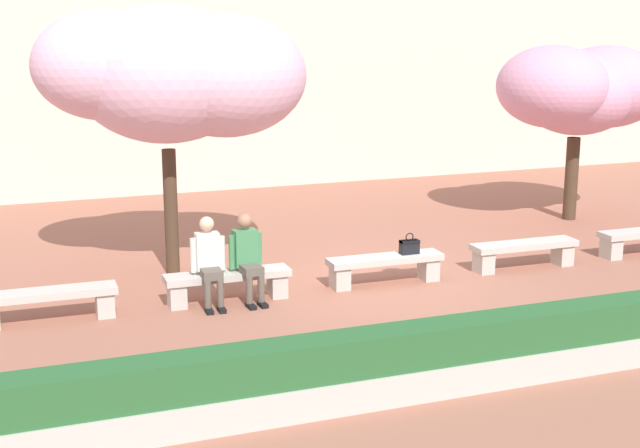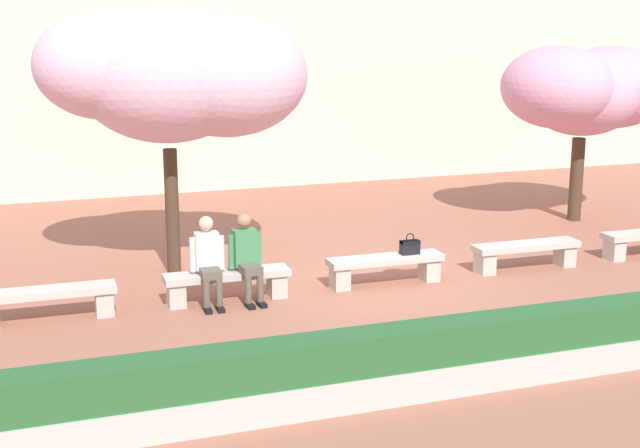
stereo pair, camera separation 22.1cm
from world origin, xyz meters
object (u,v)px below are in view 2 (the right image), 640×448
at_px(handbag, 410,246).
at_px(cherry_tree_secondary, 585,90).
at_px(person_seated_left, 208,258).
at_px(cherry_tree_main, 174,73).
at_px(stone_bench_near_east, 526,251).
at_px(person_seated_right, 247,254).
at_px(stone_bench_west_end, 48,299).
at_px(stone_bench_near_west, 227,281).
at_px(stone_bench_center, 385,265).

bearing_deg(handbag, cherry_tree_secondary, 28.86).
xyz_separation_m(person_seated_left, handbag, (3.21, 0.05, -0.12)).
height_order(cherry_tree_main, cherry_tree_secondary, cherry_tree_main).
bearing_deg(stone_bench_near_east, person_seated_right, -179.36).
bearing_deg(cherry_tree_secondary, person_seated_left, -161.05).
relative_size(handbag, cherry_tree_secondary, 0.09).
bearing_deg(stone_bench_west_end, person_seated_left, -1.37).
height_order(stone_bench_west_end, person_seated_right, person_seated_right).
bearing_deg(stone_bench_west_end, handbag, -0.08).
distance_m(stone_bench_west_end, stone_bench_near_west, 2.52).
distance_m(stone_bench_near_west, cherry_tree_secondary, 8.82).
xyz_separation_m(stone_bench_near_west, person_seated_left, (-0.28, -0.05, 0.39)).
height_order(stone_bench_center, cherry_tree_main, cherry_tree_main).
relative_size(stone_bench_near_east, cherry_tree_secondary, 0.51).
bearing_deg(person_seated_left, stone_bench_near_west, 10.66).
xyz_separation_m(stone_bench_center, person_seated_left, (-2.81, -0.05, 0.39)).
xyz_separation_m(stone_bench_near_west, handbag, (2.93, -0.01, 0.27)).
height_order(stone_bench_center, person_seated_left, person_seated_left).
height_order(handbag, cherry_tree_secondary, cherry_tree_secondary).
bearing_deg(person_seated_left, person_seated_right, 0.02).
bearing_deg(stone_bench_near_west, cherry_tree_main, 101.48).
xyz_separation_m(person_seated_left, cherry_tree_main, (-0.06, 1.77, 2.52)).
relative_size(stone_bench_near_west, stone_bench_near_east, 1.00).
distance_m(stone_bench_center, handbag, 0.49).
distance_m(stone_bench_west_end, handbag, 5.46).
relative_size(stone_bench_near_west, cherry_tree_secondary, 0.51).
height_order(stone_bench_near_west, handbag, handbag).
xyz_separation_m(stone_bench_west_end, person_seated_right, (2.81, -0.05, 0.39)).
distance_m(cherry_tree_main, cherry_tree_secondary, 8.46).
relative_size(handbag, cherry_tree_main, 0.08).
xyz_separation_m(stone_bench_west_end, stone_bench_center, (5.05, 0.00, 0.00)).
relative_size(stone_bench_west_end, person_seated_left, 1.44).
distance_m(stone_bench_near_west, cherry_tree_main, 3.40).
bearing_deg(cherry_tree_main, stone_bench_west_end, -141.73).
relative_size(cherry_tree_main, cherry_tree_secondary, 1.17).
distance_m(stone_bench_near_east, handbag, 2.13).
bearing_deg(stone_bench_near_east, cherry_tree_secondary, 43.21).
bearing_deg(cherry_tree_secondary, stone_bench_center, -153.03).
xyz_separation_m(stone_bench_near_east, person_seated_left, (-5.33, -0.05, 0.39)).
bearing_deg(cherry_tree_main, person_seated_right, -70.24).
bearing_deg(cherry_tree_secondary, stone_bench_near_east, -136.79).
height_order(stone_bench_west_end, stone_bench_near_east, same).
distance_m(person_seated_left, person_seated_right, 0.57).
distance_m(stone_bench_west_end, cherry_tree_main, 4.02).
bearing_deg(stone_bench_near_east, handbag, -179.78).
bearing_deg(cherry_tree_main, stone_bench_center, -30.86).
height_order(stone_bench_west_end, stone_bench_near_west, same).
height_order(stone_bench_center, handbag, handbag).
height_order(stone_bench_near_west, cherry_tree_secondary, cherry_tree_secondary).
height_order(stone_bench_center, cherry_tree_secondary, cherry_tree_secondary).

